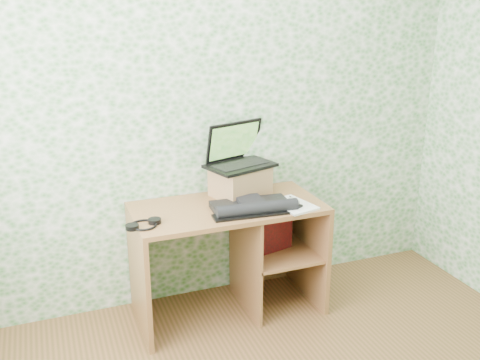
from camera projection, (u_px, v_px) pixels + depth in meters
name	position (u px, v px, depth m)	size (l,w,h in m)	color
wall_back	(211.00, 111.00, 3.48)	(3.50, 3.50, 0.00)	silver
desk	(238.00, 241.00, 3.51)	(1.20, 0.60, 0.75)	brown
riser	(240.00, 181.00, 3.52)	(0.33, 0.28, 0.20)	brown
laptop	(238.00, 156.00, 3.51)	(0.49, 0.41, 0.28)	black
keyboard	(253.00, 206.00, 3.29)	(0.56, 0.32, 0.08)	black
headphones	(144.00, 224.00, 3.07)	(0.21, 0.20, 0.03)	black
notepad	(293.00, 205.00, 3.37)	(0.20, 0.29, 0.01)	white
mouse	(293.00, 203.00, 3.33)	(0.07, 0.11, 0.04)	silver
pen	(294.00, 200.00, 3.43)	(0.01, 0.01, 0.14)	black
red_box	(274.00, 229.00, 3.55)	(0.25, 0.08, 0.30)	maroon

